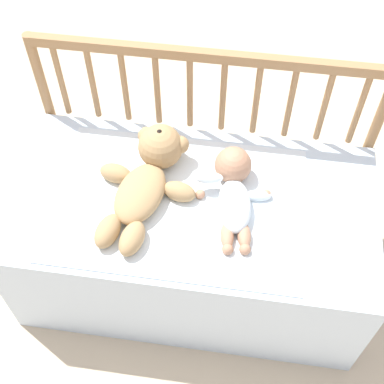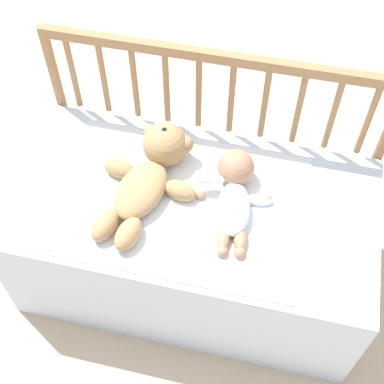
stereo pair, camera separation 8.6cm
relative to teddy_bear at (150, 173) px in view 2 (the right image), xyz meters
The scene contains 6 objects.
ground_plane 0.56m from the teddy_bear, 14.93° to the right, with size 12.00×12.00×0.00m, color #C6B293.
crib_mattress 0.34m from the teddy_bear, 14.93° to the right, with size 1.22×0.64×0.48m.
crib_rail 0.34m from the teddy_bear, 63.00° to the left, with size 1.22×0.04×0.82m.
blanket 0.13m from the teddy_bear, 28.03° to the right, with size 0.82×0.56×0.01m.
teddy_bear is the anchor object (origin of this frame).
baby 0.29m from the teddy_bear, ahead, with size 0.26×0.38×0.12m.
Camera 2 is at (0.23, -0.99, 1.91)m, focal length 50.00 mm.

